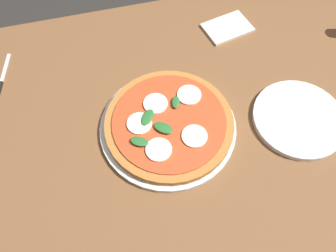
{
  "coord_description": "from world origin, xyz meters",
  "views": [
    {
      "loc": [
        0.2,
        0.35,
        1.45
      ],
      "look_at": [
        0.11,
        -0.02,
        0.78
      ],
      "focal_mm": 35.11,
      "sensor_mm": 36.0,
      "label": 1
    }
  ],
  "objects_px": {
    "dining_table": "(209,144)",
    "serving_tray": "(168,127)",
    "napkin": "(227,28)",
    "plate_white": "(299,119)",
    "knife": "(0,85)",
    "pizza": "(169,123)"
  },
  "relations": [
    {
      "from": "plate_white",
      "to": "pizza",
      "type": "bearing_deg",
      "value": -10.5
    },
    {
      "from": "serving_tray",
      "to": "plate_white",
      "type": "distance_m",
      "value": 0.31
    },
    {
      "from": "dining_table",
      "to": "serving_tray",
      "type": "relative_size",
      "value": 4.46
    },
    {
      "from": "napkin",
      "to": "plate_white",
      "type": "bearing_deg",
      "value": 100.44
    },
    {
      "from": "serving_tray",
      "to": "plate_white",
      "type": "xyz_separation_m",
      "value": [
        -0.31,
        0.06,
        0.0
      ]
    },
    {
      "from": "dining_table",
      "to": "knife",
      "type": "bearing_deg",
      "value": -26.75
    },
    {
      "from": "pizza",
      "to": "plate_white",
      "type": "xyz_separation_m",
      "value": [
        -0.31,
        0.06,
        -0.02
      ]
    },
    {
      "from": "dining_table",
      "to": "napkin",
      "type": "distance_m",
      "value": 0.34
    },
    {
      "from": "napkin",
      "to": "pizza",
      "type": "bearing_deg",
      "value": 48.4
    },
    {
      "from": "dining_table",
      "to": "serving_tray",
      "type": "distance_m",
      "value": 0.15
    },
    {
      "from": "plate_white",
      "to": "knife",
      "type": "xyz_separation_m",
      "value": [
        0.69,
        -0.29,
        -0.0
      ]
    },
    {
      "from": "dining_table",
      "to": "napkin",
      "type": "relative_size",
      "value": 11.0
    },
    {
      "from": "pizza",
      "to": "napkin",
      "type": "distance_m",
      "value": 0.37
    },
    {
      "from": "dining_table",
      "to": "pizza",
      "type": "relative_size",
      "value": 4.77
    },
    {
      "from": "pizza",
      "to": "napkin",
      "type": "relative_size",
      "value": 2.31
    },
    {
      "from": "serving_tray",
      "to": "pizza",
      "type": "distance_m",
      "value": 0.02
    },
    {
      "from": "plate_white",
      "to": "dining_table",
      "type": "bearing_deg",
      "value": -10.67
    },
    {
      "from": "dining_table",
      "to": "pizza",
      "type": "distance_m",
      "value": 0.16
    },
    {
      "from": "serving_tray",
      "to": "knife",
      "type": "distance_m",
      "value": 0.45
    },
    {
      "from": "plate_white",
      "to": "knife",
      "type": "distance_m",
      "value": 0.75
    },
    {
      "from": "dining_table",
      "to": "plate_white",
      "type": "bearing_deg",
      "value": 169.33
    },
    {
      "from": "dining_table",
      "to": "napkin",
      "type": "height_order",
      "value": "napkin"
    }
  ]
}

